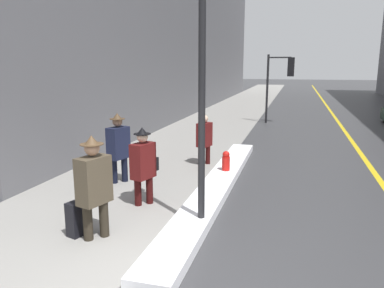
# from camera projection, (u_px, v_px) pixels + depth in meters

# --- Properties ---
(ground_plane) EXTENTS (160.00, 160.00, 0.00)m
(ground_plane) POSITION_uv_depth(u_px,v_px,m) (140.00, 282.00, 4.97)
(ground_plane) COLOR #38383A
(sidewalk_slab) EXTENTS (4.00, 80.00, 0.01)m
(sidewalk_slab) POSITION_uv_depth(u_px,v_px,m) (219.00, 121.00, 19.64)
(sidewalk_slab) COLOR gray
(sidewalk_slab) RESTS_ON ground
(road_centre_stripe) EXTENTS (0.16, 80.00, 0.00)m
(road_centre_stripe) POSITION_uv_depth(u_px,v_px,m) (341.00, 125.00, 18.06)
(road_centre_stripe) COLOR gold
(road_centre_stripe) RESTS_ON ground
(snow_bank_curb) EXTENTS (0.66, 8.62, 0.19)m
(snow_bank_curb) POSITION_uv_depth(u_px,v_px,m) (217.00, 185.00, 8.69)
(snow_bank_curb) COLOR white
(snow_bank_curb) RESTS_ON ground
(lamp_post) EXTENTS (0.28, 0.28, 4.89)m
(lamp_post) POSITION_uv_depth(u_px,v_px,m) (202.00, 59.00, 6.05)
(lamp_post) COLOR black
(lamp_post) RESTS_ON ground
(traffic_light_near) EXTENTS (1.31, 0.33, 3.37)m
(traffic_light_near) POSITION_uv_depth(u_px,v_px,m) (282.00, 74.00, 18.23)
(traffic_light_near) COLOR black
(traffic_light_near) RESTS_ON ground
(pedestrian_in_fedora) EXTENTS (0.46, 0.61, 1.75)m
(pedestrian_in_fedora) POSITION_uv_depth(u_px,v_px,m) (94.00, 183.00, 6.04)
(pedestrian_in_fedora) COLOR #2A241B
(pedestrian_in_fedora) RESTS_ON ground
(pedestrian_with_shoulder_bag) EXTENTS (0.43, 0.73, 1.62)m
(pedestrian_with_shoulder_bag) POSITION_uv_depth(u_px,v_px,m) (143.00, 163.00, 7.58)
(pedestrian_with_shoulder_bag) COLOR #340C0C
(pedestrian_with_shoulder_bag) RESTS_ON ground
(pedestrian_in_glasses) EXTENTS (0.45, 0.60, 1.72)m
(pedestrian_in_glasses) POSITION_uv_depth(u_px,v_px,m) (118.00, 145.00, 9.03)
(pedestrian_in_glasses) COLOR black
(pedestrian_in_glasses) RESTS_ON ground
(pedestrian_trailing) EXTENTS (0.40, 0.53, 1.45)m
(pedestrian_trailing) POSITION_uv_depth(u_px,v_px,m) (204.00, 137.00, 10.73)
(pedestrian_trailing) COLOR #340C0C
(pedestrian_trailing) RESTS_ON ground
(rolling_suitcase) EXTENTS (0.32, 0.41, 0.95)m
(rolling_suitcase) POSITION_uv_depth(u_px,v_px,m) (78.00, 218.00, 6.29)
(rolling_suitcase) COLOR black
(rolling_suitcase) RESTS_ON ground
(fire_hydrant) EXTENTS (0.20, 0.20, 0.70)m
(fire_hydrant) POSITION_uv_depth(u_px,v_px,m) (226.00, 165.00, 9.56)
(fire_hydrant) COLOR red
(fire_hydrant) RESTS_ON ground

